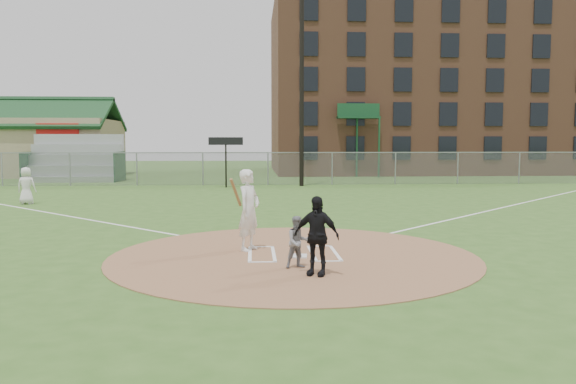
{
  "coord_description": "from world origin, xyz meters",
  "views": [
    {
      "loc": [
        -0.91,
        -12.69,
        2.59
      ],
      "look_at": [
        0.0,
        2.0,
        1.3
      ],
      "focal_mm": 35.0,
      "sensor_mm": 36.0,
      "label": 1
    }
  ],
  "objects": [
    {
      "name": "clubhouse",
      "position": [
        -18.0,
        32.99,
        2.39
      ],
      "size": [
        12.2,
        8.71,
        6.23
      ],
      "color": "tan",
      "rests_on": "ground"
    },
    {
      "name": "scoreboard_sign",
      "position": [
        -2.5,
        20.2,
        2.39
      ],
      "size": [
        2.0,
        0.1,
        2.93
      ],
      "color": "black",
      "rests_on": "ground"
    },
    {
      "name": "umpire",
      "position": [
        0.3,
        -1.99,
        0.8
      ],
      "size": [
        0.98,
        0.73,
        1.55
      ],
      "primitive_type": "imported",
      "rotation": [
        0.0,
        0.0,
        -0.44
      ],
      "color": "black",
      "rests_on": "dirt_circle"
    },
    {
      "name": "batter_at_plate",
      "position": [
        -1.02,
        0.66,
        0.99
      ],
      "size": [
        0.82,
        1.12,
        1.94
      ],
      "color": "white",
      "rests_on": "dirt_circle"
    },
    {
      "name": "outfield_fence",
      "position": [
        0.0,
        22.0,
        1.02
      ],
      "size": [
        56.08,
        0.08,
        2.03
      ],
      "color": "slate",
      "rests_on": "ground"
    },
    {
      "name": "light_pole",
      "position": [
        2.0,
        21.0,
        6.61
      ],
      "size": [
        1.2,
        0.3,
        12.22
      ],
      "color": "black",
      "rests_on": "ground"
    },
    {
      "name": "catcher",
      "position": [
        -0.0,
        -1.34,
        0.56
      ],
      "size": [
        0.61,
        0.53,
        1.07
      ],
      "primitive_type": "imported",
      "rotation": [
        0.0,
        0.0,
        0.28
      ],
      "color": "gray",
      "rests_on": "dirt_circle"
    },
    {
      "name": "ondeck_player",
      "position": [
        -10.52,
        11.64,
        0.79
      ],
      "size": [
        0.78,
        0.52,
        1.57
      ],
      "primitive_type": "imported",
      "rotation": [
        0.0,
        0.0,
        3.11
      ],
      "color": "white",
      "rests_on": "ground"
    },
    {
      "name": "dirt_circle",
      "position": [
        0.0,
        0.0,
        0.01
      ],
      "size": [
        8.4,
        8.4,
        0.02
      ],
      "primitive_type": "cylinder",
      "color": "#9B6B49",
      "rests_on": "ground"
    },
    {
      "name": "bleachers",
      "position": [
        -13.0,
        26.2,
        1.59
      ],
      "size": [
        6.08,
        3.2,
        3.2
      ],
      "color": "#B7BABF",
      "rests_on": "ground"
    },
    {
      "name": "foul_line_first",
      "position": [
        9.0,
        9.0,
        0.01
      ],
      "size": [
        17.04,
        17.04,
        0.01
      ],
      "primitive_type": "cube",
      "rotation": [
        0.0,
        0.0,
        -0.79
      ],
      "color": "white",
      "rests_on": "ground"
    },
    {
      "name": "ground",
      "position": [
        0.0,
        0.0,
        0.0
      ],
      "size": [
        140.0,
        140.0,
        0.0
      ],
      "primitive_type": "plane",
      "color": "#345C1F",
      "rests_on": "ground"
    },
    {
      "name": "batters_boxes",
      "position": [
        0.0,
        0.15,
        0.03
      ],
      "size": [
        2.08,
        1.88,
        0.01
      ],
      "color": "white",
      "rests_on": "dirt_circle"
    },
    {
      "name": "home_plate",
      "position": [
        0.08,
        -0.19,
        0.03
      ],
      "size": [
        0.47,
        0.47,
        0.03
      ],
      "primitive_type": "cube",
      "rotation": [
        0.0,
        0.0,
        -0.11
      ],
      "color": "silver",
      "rests_on": "dirt_circle"
    },
    {
      "name": "brick_warehouse",
      "position": [
        16.0,
        37.96,
        7.5
      ],
      "size": [
        30.0,
        17.17,
        15.0
      ],
      "color": "brown",
      "rests_on": "ground"
    },
    {
      "name": "foul_line_third",
      "position": [
        -9.0,
        9.0,
        0.01
      ],
      "size": [
        17.04,
        17.04,
        0.01
      ],
      "primitive_type": "cube",
      "rotation": [
        0.0,
        0.0,
        0.79
      ],
      "color": "white",
      "rests_on": "ground"
    }
  ]
}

